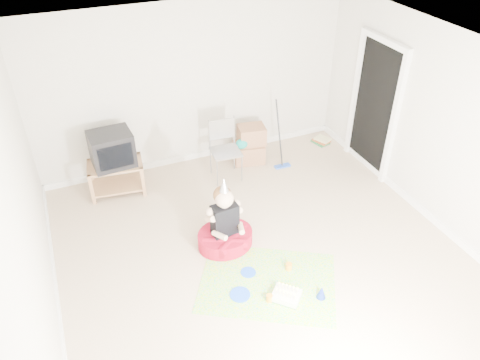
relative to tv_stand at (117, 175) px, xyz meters
name	(u,v)px	position (x,y,z in m)	size (l,w,h in m)	color
ground	(259,251)	(1.42, -2.03, -0.29)	(5.00, 5.00, 0.00)	beige
doorway_recess	(374,109)	(3.90, -0.83, 0.73)	(0.02, 0.90, 2.05)	black
tv_stand	(117,175)	(0.00, 0.00, 0.00)	(0.85, 0.60, 0.50)	#A4734A
crt_tv	(112,149)	(0.00, 0.00, 0.46)	(0.59, 0.49, 0.51)	black
folding_chair	(226,152)	(1.65, -0.28, 0.18)	(0.47, 0.45, 0.97)	#939399
cardboard_boxes	(249,145)	(2.19, 0.03, 0.01)	(0.57, 0.47, 0.62)	#A06F4D
floor_mop	(283,153)	(2.61, -0.36, -0.03)	(0.27, 0.36, 1.07)	blue
book_pile	(321,140)	(3.61, 0.08, -0.25)	(0.29, 0.33, 0.09)	#246C3C
seated_woman	(225,231)	(1.06, -1.74, -0.06)	(0.79, 0.79, 1.06)	#A60F26
party_mat	(267,282)	(1.29, -2.56, -0.29)	(1.61, 1.16, 0.01)	#F2328F
birthday_cake	(286,296)	(1.38, -2.87, -0.25)	(0.40, 0.40, 0.15)	white
blue_plate_near	(248,272)	(1.14, -2.33, -0.28)	(0.19, 0.19, 0.01)	blue
blue_plate_far	(240,294)	(0.91, -2.62, -0.28)	(0.24, 0.24, 0.01)	blue
orange_cup_near	(289,267)	(1.62, -2.47, -0.24)	(0.08, 0.08, 0.09)	orange
orange_cup_far	(269,298)	(1.19, -2.83, -0.24)	(0.08, 0.08, 0.09)	orange
blue_party_hat	(322,292)	(1.76, -3.01, -0.20)	(0.11, 0.11, 0.17)	#1B31C1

